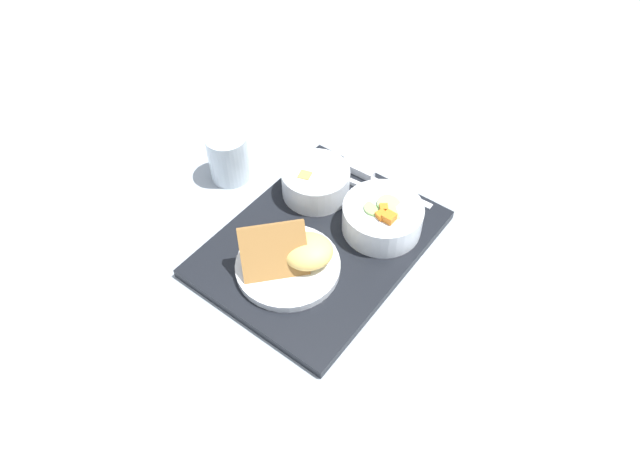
# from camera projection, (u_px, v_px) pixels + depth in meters

# --- Properties ---
(ground_plane) EXTENTS (4.00, 4.00, 0.00)m
(ground_plane) POSITION_uv_depth(u_px,v_px,m) (320.00, 246.00, 1.01)
(ground_plane) COLOR #99A3AD
(serving_tray) EXTENTS (0.44, 0.36, 0.02)m
(serving_tray) POSITION_uv_depth(u_px,v_px,m) (320.00, 243.00, 1.00)
(serving_tray) COLOR black
(serving_tray) RESTS_ON ground_plane
(bowl_salad) EXTENTS (0.14, 0.14, 0.07)m
(bowl_salad) POSITION_uv_depth(u_px,v_px,m) (383.00, 216.00, 0.99)
(bowl_salad) COLOR silver
(bowl_salad) RESTS_ON serving_tray
(bowl_soup) EXTENTS (0.13, 0.13, 0.06)m
(bowl_soup) POSITION_uv_depth(u_px,v_px,m) (316.00, 180.00, 1.05)
(bowl_soup) COLOR silver
(bowl_soup) RESTS_ON serving_tray
(plate_main) EXTENTS (0.18, 0.18, 0.10)m
(plate_main) POSITION_uv_depth(u_px,v_px,m) (292.00, 260.00, 0.94)
(plate_main) COLOR silver
(plate_main) RESTS_ON serving_tray
(knife) EXTENTS (0.03, 0.20, 0.02)m
(knife) POSITION_uv_depth(u_px,v_px,m) (366.00, 174.00, 1.10)
(knife) COLOR silver
(knife) RESTS_ON serving_tray
(spoon) EXTENTS (0.04, 0.16, 0.01)m
(spoon) POSITION_uv_depth(u_px,v_px,m) (368.00, 189.00, 1.07)
(spoon) COLOR silver
(spoon) RESTS_ON serving_tray
(glass_water) EXTENTS (0.08, 0.08, 0.10)m
(glass_water) POSITION_uv_depth(u_px,v_px,m) (229.00, 159.00, 1.10)
(glass_water) COLOR silver
(glass_water) RESTS_ON ground_plane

